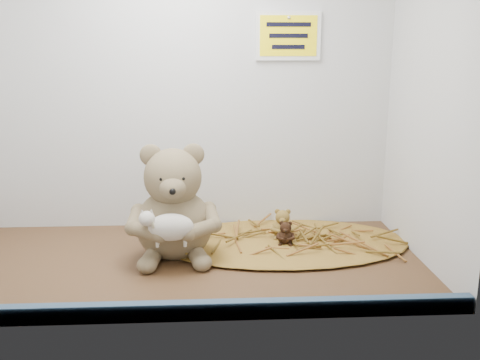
{
  "coord_description": "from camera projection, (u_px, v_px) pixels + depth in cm",
  "views": [
    {
      "loc": [
        8.12,
        -124.08,
        50.81
      ],
      "look_at": [
        14.97,
        1.4,
        20.46
      ],
      "focal_mm": 40.0,
      "sensor_mm": 36.0,
      "label": 1
    }
  ],
  "objects": [
    {
      "name": "mini_teddy_brown",
      "position": [
        286.0,
        231.0,
        1.41
      ],
      "size": [
        5.8,
        6.03,
        6.25
      ],
      "primitive_type": null,
      "rotation": [
        0.0,
        0.0,
        -0.15
      ],
      "color": "black",
      "rests_on": "straw_bed"
    },
    {
      "name": "toy_lamb",
      "position": [
        171.0,
        227.0,
        1.24
      ],
      "size": [
        13.88,
        8.47,
        8.97
      ],
      "primitive_type": null,
      "color": "silver",
      "rests_on": "main_teddy"
    },
    {
      "name": "front_rail",
      "position": [
        171.0,
        311.0,
        1.04
      ],
      "size": [
        119.28,
        2.2,
        3.6
      ],
      "primitive_type": "cube",
      "color": "#3E5D76",
      "rests_on": "shelf_floor"
    },
    {
      "name": "straw_bed",
      "position": [
        284.0,
        242.0,
        1.45
      ],
      "size": [
        67.89,
        39.42,
        1.31
      ],
      "primitive_type": "ellipsoid",
      "color": "brown",
      "rests_on": "shelf_floor"
    },
    {
      "name": "alcove_shell",
      "position": [
        177.0,
        76.0,
        1.3
      ],
      "size": [
        120.4,
        60.2,
        90.4
      ],
      "color": "#422A16",
      "rests_on": "ground"
    },
    {
      "name": "mini_teddy_tan",
      "position": [
        282.0,
        222.0,
        1.46
      ],
      "size": [
        7.43,
        7.73,
        8.03
      ],
      "primitive_type": null,
      "rotation": [
        0.0,
        0.0,
        -0.15
      ],
      "color": "olive",
      "rests_on": "straw_bed"
    },
    {
      "name": "main_teddy",
      "position": [
        174.0,
        201.0,
        1.33
      ],
      "size": [
        24.65,
        25.87,
        28.86
      ],
      "primitive_type": null,
      "rotation": [
        0.0,
        0.0,
        0.06
      ],
      "color": "olive",
      "rests_on": "shelf_floor"
    },
    {
      "name": "wall_sign",
      "position": [
        288.0,
        36.0,
        1.49
      ],
      "size": [
        16.0,
        1.2,
        11.0
      ],
      "primitive_type": "cube",
      "color": "yellow",
      "rests_on": "back_wall"
    }
  ]
}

